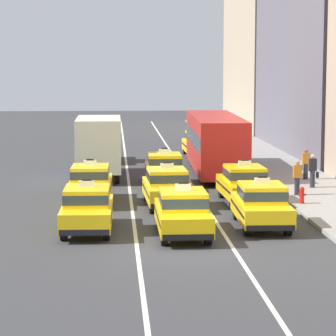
{
  "coord_description": "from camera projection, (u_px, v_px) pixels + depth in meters",
  "views": [
    {
      "loc": [
        -2.33,
        -26.47,
        6.13
      ],
      "look_at": [
        0.15,
        11.18,
        1.3
      ],
      "focal_mm": 87.78,
      "sensor_mm": 36.0,
      "label": 1
    }
  ],
  "objects": [
    {
      "name": "taxi_center_second",
      "position": [
        167.0,
        187.0,
        35.13
      ],
      "size": [
        1.95,
        4.61,
        1.96
      ],
      "color": "black",
      "rests_on": "ground"
    },
    {
      "name": "ground_plane",
      "position": [
        186.0,
        250.0,
        27.12
      ],
      "size": [
        160.0,
        160.0,
        0.0
      ],
      "primitive_type": "plane",
      "color": "#353538"
    },
    {
      "name": "taxi_right_second",
      "position": [
        244.0,
        184.0,
        36.01
      ],
      "size": [
        1.93,
        4.6,
        1.96
      ],
      "color": "black",
      "rests_on": "ground"
    },
    {
      "name": "lane_stripe_center_right",
      "position": [
        183.0,
        171.0,
        47.02
      ],
      "size": [
        0.14,
        80.0,
        0.01
      ],
      "primitive_type": "cube",
      "color": "silver",
      "rests_on": "ground"
    },
    {
      "name": "taxi_left_fourth",
      "position": [
        103.0,
        148.0,
        51.4
      ],
      "size": [
        1.9,
        4.59,
        1.96
      ],
      "color": "black",
      "rests_on": "ground"
    },
    {
      "name": "taxi_left_second",
      "position": [
        90.0,
        183.0,
        36.16
      ],
      "size": [
        1.92,
        4.6,
        1.96
      ],
      "color": "black",
      "rests_on": "ground"
    },
    {
      "name": "sidewalk_curb",
      "position": [
        299.0,
        181.0,
        42.43
      ],
      "size": [
        4.0,
        90.0,
        0.15
      ],
      "primitive_type": "cube",
      "color": "gray",
      "rests_on": "ground"
    },
    {
      "name": "taxi_left_nearest",
      "position": [
        87.0,
        208.0,
        29.94
      ],
      "size": [
        1.9,
        4.59,
        1.96
      ],
      "color": "black",
      "rests_on": "ground"
    },
    {
      "name": "taxi_right_nearest",
      "position": [
        261.0,
        204.0,
        30.71
      ],
      "size": [
        1.94,
        4.61,
        1.96
      ],
      "color": "black",
      "rests_on": "ground"
    },
    {
      "name": "pedestrian_by_storefront",
      "position": [
        297.0,
        177.0,
        37.38
      ],
      "size": [
        0.36,
        0.24,
        1.59
      ],
      "color": "#23232D",
      "rests_on": "sidewalk_curb"
    },
    {
      "name": "taxi_center_third",
      "position": [
        165.0,
        169.0,
        40.92
      ],
      "size": [
        1.85,
        4.57,
        1.96
      ],
      "color": "black",
      "rests_on": "ground"
    },
    {
      "name": "taxi_center_nearest",
      "position": [
        183.0,
        212.0,
        29.19
      ],
      "size": [
        1.82,
        4.56,
        1.96
      ],
      "color": "black",
      "rests_on": "ground"
    },
    {
      "name": "bus_right_third",
      "position": [
        215.0,
        141.0,
        45.68
      ],
      "size": [
        2.8,
        11.26,
        3.22
      ],
      "color": "black",
      "rests_on": "ground"
    },
    {
      "name": "fire_hydrant",
      "position": [
        302.0,
        194.0,
        35.14
      ],
      "size": [
        0.36,
        0.22,
        0.73
      ],
      "color": "red",
      "rests_on": "sidewalk_curb"
    },
    {
      "name": "lane_stripe_left_center",
      "position": [
        127.0,
        171.0,
        46.82
      ],
      "size": [
        0.14,
        80.0,
        0.01
      ],
      "primitive_type": "cube",
      "color": "silver",
      "rests_on": "ground"
    },
    {
      "name": "box_truck_left_third",
      "position": [
        99.0,
        145.0,
        44.02
      ],
      "size": [
        2.31,
        6.96,
        3.27
      ],
      "color": "black",
      "rests_on": "ground"
    },
    {
      "name": "pedestrian_near_crosswalk",
      "position": [
        313.0,
        171.0,
        39.65
      ],
      "size": [
        0.47,
        0.24,
        1.61
      ],
      "color": "#23232D",
      "rests_on": "sidewalk_curb"
    },
    {
      "name": "taxi_right_fourth",
      "position": [
        199.0,
        143.0,
        54.18
      ],
      "size": [
        1.89,
        4.59,
        1.96
      ],
      "color": "black",
      "rests_on": "ground"
    },
    {
      "name": "pedestrian_trailing",
      "position": [
        306.0,
        164.0,
        42.44
      ],
      "size": [
        0.47,
        0.24,
        1.58
      ],
      "color": "#23232D",
      "rests_on": "sidewalk_curb"
    }
  ]
}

